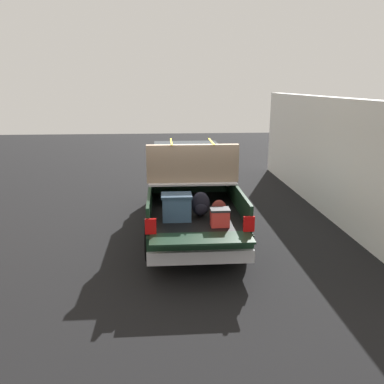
% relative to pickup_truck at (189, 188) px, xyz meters
% --- Properties ---
extents(ground_plane, '(40.00, 40.00, 0.00)m').
position_rel_pickup_truck_xyz_m(ground_plane, '(-0.35, -0.00, -0.96)').
color(ground_plane, black).
extents(pickup_truck, '(6.05, 2.06, 2.23)m').
position_rel_pickup_truck_xyz_m(pickup_truck, '(0.00, 0.00, 0.00)').
color(pickup_truck, black).
rests_on(pickup_truck, ground_plane).
extents(building_facade, '(11.12, 0.36, 3.13)m').
position_rel_pickup_truck_xyz_m(building_facade, '(0.96, -3.90, 0.60)').
color(building_facade, white).
rests_on(building_facade, ground_plane).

